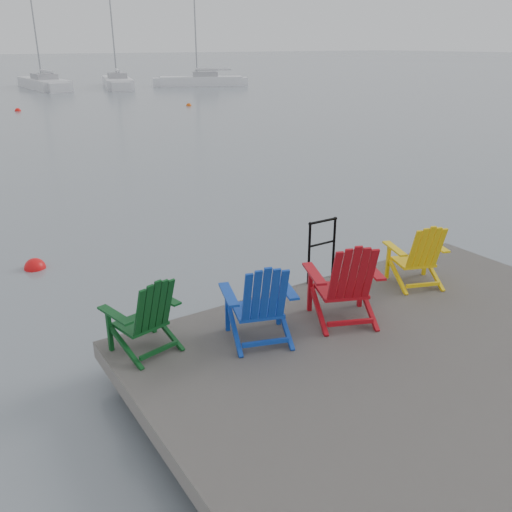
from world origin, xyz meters
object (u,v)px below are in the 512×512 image
chair_green (146,314)px  buoy_a (35,268)px  buoy_d (18,111)px  buoy_c (189,106)px  sailboat_mid (118,83)px  chair_yellow (419,254)px  sailboat_far (202,82)px  chair_blue (260,301)px  sailboat_near (44,84)px  handrail (322,244)px  chair_red (346,281)px

chair_green → buoy_a: bearing=82.2°
buoy_d → buoy_c: bearing=-16.5°
chair_green → sailboat_mid: 45.28m
chair_yellow → buoy_a: bearing=151.4°
sailboat_far → chair_green: bearing=176.2°
chair_blue → chair_yellow: 2.65m
sailboat_far → sailboat_mid: bearing=94.8°
chair_blue → sailboat_near: 46.09m
buoy_a → sailboat_far: bearing=58.7°
handrail → buoy_d: (1.09, 28.54, -1.04)m
chair_red → sailboat_far: 45.35m
chair_yellow → handrail: bearing=160.5°
chair_red → sailboat_mid: sailboat_mid is taller
handrail → chair_red: (-0.54, -1.10, -0.01)m
chair_blue → chair_red: (1.10, -0.16, 0.03)m
buoy_c → chair_blue: bearing=-114.4°
sailboat_near → sailboat_mid: 6.05m
buoy_d → handrail: bearing=-92.2°
chair_yellow → buoy_c: 28.26m
chair_blue → chair_red: chair_red is taller
chair_blue → sailboat_mid: (13.45, 43.34, -0.64)m
sailboat_far → buoy_c: sailboat_far is taller
handrail → chair_red: bearing=-115.9°
sailboat_near → buoy_a: size_ratio=33.72×
handrail → chair_blue: size_ratio=0.91×
handrail → chair_red: chair_red is taller
chair_red → sailboat_near: bearing=104.0°
chair_green → sailboat_near: bearing=66.6°
sailboat_far → chair_blue: bearing=177.8°
sailboat_near → buoy_d: size_ratio=35.66×
chair_blue → sailboat_far: (20.37, 40.89, -0.64)m
chair_yellow → buoy_d: chair_yellow is taller
handrail → sailboat_near: sailboat_near is taller
chair_yellow → sailboat_far: bearing=86.9°
chair_blue → handrail: bearing=48.5°
sailboat_far → buoy_d: bearing=147.2°
chair_blue → sailboat_mid: 45.38m
chair_green → chair_red: 2.34m
handrail → chair_green: (-2.79, -0.47, -0.09)m
sailboat_mid → buoy_a: 41.27m
chair_blue → buoy_d: (2.73, 29.49, -1.00)m
chair_blue → chair_yellow: bearing=20.6°
chair_blue → chair_red: bearing=10.3°
handrail → sailboat_mid: sailboat_mid is taller
buoy_c → buoy_d: (-9.40, 2.78, 0.00)m
chair_blue → buoy_a: (-1.49, 4.87, -1.00)m
sailboat_mid → chair_green: bearing=-93.5°
chair_green → chair_red: bearing=-28.0°
chair_yellow → sailboat_mid: bearing=96.4°
sailboat_far → buoy_d: (-17.64, -11.41, -0.36)m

